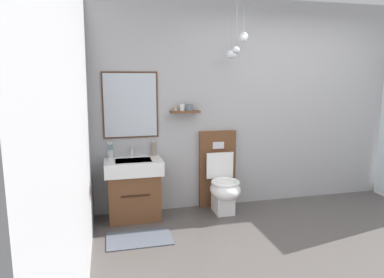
% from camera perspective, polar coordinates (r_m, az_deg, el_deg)
% --- Properties ---
extents(ground_plane, '(6.39, 4.87, 0.10)m').
position_cam_1_polar(ground_plane, '(3.84, 26.15, -17.91)').
color(ground_plane, '#4C4744').
rests_on(ground_plane, ground).
extents(wall_back, '(5.19, 0.62, 2.65)m').
position_cam_1_polar(wall_back, '(4.89, 13.87, 5.57)').
color(wall_back, '#A8A8AA').
rests_on(wall_back, ground).
extents(wall_left, '(0.12, 3.67, 2.65)m').
position_cam_1_polar(wall_left, '(2.59, -19.31, 1.50)').
color(wall_left, '#A8A8AA').
rests_on(wall_left, ground).
extents(bath_mat, '(0.68, 0.44, 0.01)m').
position_cam_1_polar(bath_mat, '(3.88, -8.54, -15.67)').
color(bath_mat, '#474C56').
rests_on(bath_mat, ground).
extents(vanity_sink_left, '(0.67, 0.47, 0.72)m').
position_cam_1_polar(vanity_sink_left, '(4.28, -9.41, -7.76)').
color(vanity_sink_left, brown).
rests_on(vanity_sink_left, ground).
extents(tap_on_left_sink, '(0.03, 0.13, 0.11)m').
position_cam_1_polar(tap_on_left_sink, '(4.34, -9.74, -1.93)').
color(tap_on_left_sink, silver).
rests_on(tap_on_left_sink, vanity_sink_left).
extents(toilet, '(0.48, 0.62, 1.00)m').
position_cam_1_polar(toilet, '(4.49, 4.76, -6.92)').
color(toilet, brown).
rests_on(toilet, ground).
extents(toothbrush_cup, '(0.07, 0.07, 0.20)m').
position_cam_1_polar(toothbrush_cup, '(4.32, -13.10, -2.28)').
color(toothbrush_cup, silver).
rests_on(toothbrush_cup, vanity_sink_left).
extents(soap_dispenser, '(0.06, 0.06, 0.20)m').
position_cam_1_polar(soap_dispenser, '(4.36, -6.26, -1.59)').
color(soap_dispenser, gray).
rests_on(soap_dispenser, vanity_sink_left).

